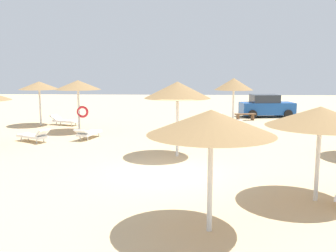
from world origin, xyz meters
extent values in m
plane|color=#D1B284|center=(0.00, 0.00, 0.00)|extent=(80.00, 80.00, 0.00)
cylinder|color=silver|center=(4.42, -2.79, 1.10)|extent=(0.12, 0.12, 2.21)
cone|color=olive|center=(4.42, -2.79, 2.38)|extent=(2.95, 2.95, 0.55)
cylinder|color=silver|center=(-8.68, 10.74, 1.22)|extent=(0.12, 0.12, 2.45)
cone|color=olive|center=(-8.68, 10.74, 2.60)|extent=(2.57, 2.57, 0.51)
cylinder|color=silver|center=(-5.47, 8.41, 1.29)|extent=(0.12, 0.12, 2.57)
cone|color=olive|center=(-5.47, 8.41, 2.74)|extent=(2.63, 2.63, 0.54)
torus|color=red|center=(-5.25, 8.41, 1.17)|extent=(0.70, 0.14, 0.70)
cylinder|color=silver|center=(3.61, 9.45, 1.26)|extent=(0.12, 0.12, 2.52)
cone|color=olive|center=(3.61, 9.45, 2.77)|extent=(2.30, 2.30, 0.70)
cylinder|color=silver|center=(0.42, 2.40, 1.28)|extent=(0.12, 0.12, 2.56)
cone|color=olive|center=(0.42, 2.40, 2.80)|extent=(2.76, 2.76, 0.69)
cylinder|color=silver|center=(1.31, -4.94, 1.16)|extent=(0.12, 0.12, 2.33)
cone|color=olive|center=(1.31, -4.94, 2.51)|extent=(2.85, 2.85, 0.55)
cube|color=white|center=(-7.07, 10.86, 0.28)|extent=(1.82, 1.17, 0.12)
cube|color=white|center=(-7.82, 11.12, 0.48)|extent=(0.70, 0.78, 0.34)
cylinder|color=silver|center=(-7.71, 10.85, 0.11)|extent=(0.06, 0.06, 0.22)
cylinder|color=silver|center=(-7.56, 11.27, 0.11)|extent=(0.06, 0.06, 0.22)
cylinder|color=silver|center=(-6.58, 10.45, 0.11)|extent=(0.06, 0.06, 0.22)
cylinder|color=silver|center=(-6.43, 10.87, 0.11)|extent=(0.06, 0.06, 0.22)
cube|color=white|center=(-4.34, 6.33, 0.28)|extent=(1.05, 1.81, 0.12)
cube|color=white|center=(-4.54, 5.55, 0.47)|extent=(0.75, 0.66, 0.34)
cylinder|color=silver|center=(-4.28, 5.69, 0.11)|extent=(0.06, 0.06, 0.22)
cylinder|color=silver|center=(-4.70, 5.80, 0.11)|extent=(0.06, 0.06, 0.22)
cylinder|color=silver|center=(-3.97, 6.85, 0.11)|extent=(0.06, 0.06, 0.22)
cylinder|color=silver|center=(-4.40, 6.96, 0.11)|extent=(0.06, 0.06, 0.22)
cube|color=white|center=(3.68, 11.75, 0.28)|extent=(1.67, 1.64, 0.12)
cube|color=white|center=(3.11, 12.31, 0.49)|extent=(0.81, 0.81, 0.37)
cylinder|color=silver|center=(3.10, 12.01, 0.11)|extent=(0.06, 0.06, 0.22)
cylinder|color=silver|center=(3.40, 12.33, 0.11)|extent=(0.06, 0.06, 0.22)
cylinder|color=silver|center=(3.96, 11.18, 0.11)|extent=(0.06, 0.06, 0.22)
cylinder|color=silver|center=(4.27, 11.49, 0.11)|extent=(0.06, 0.06, 0.22)
cube|color=white|center=(-7.01, 5.28, 0.28)|extent=(1.80, 1.39, 0.12)
cube|color=white|center=(-6.31, 4.89, 0.52)|extent=(0.72, 0.79, 0.42)
cylinder|color=silver|center=(-6.38, 5.18, 0.11)|extent=(0.06, 0.06, 0.22)
cylinder|color=silver|center=(-6.60, 4.80, 0.11)|extent=(0.06, 0.06, 0.22)
cylinder|color=silver|center=(-7.43, 5.77, 0.11)|extent=(0.06, 0.06, 0.22)
cylinder|color=silver|center=(-7.64, 5.39, 0.11)|extent=(0.06, 0.06, 0.22)
cube|color=brown|center=(5.05, 13.79, 0.45)|extent=(1.55, 0.68, 0.08)
cube|color=brown|center=(4.51, 13.68, 0.21)|extent=(0.19, 0.38, 0.41)
cube|color=brown|center=(5.59, 13.89, 0.21)|extent=(0.19, 0.38, 0.41)
cube|color=#194C9E|center=(6.98, 15.78, 0.67)|extent=(4.16, 2.12, 0.90)
cube|color=#262D38|center=(6.78, 15.76, 1.42)|extent=(2.16, 1.77, 0.60)
cylinder|color=black|center=(8.22, 16.80, 0.32)|extent=(0.66, 0.29, 0.64)
cylinder|color=black|center=(8.41, 15.05, 0.32)|extent=(0.66, 0.29, 0.64)
cylinder|color=black|center=(5.54, 16.51, 0.32)|extent=(0.66, 0.29, 0.64)
cylinder|color=black|center=(5.73, 14.76, 0.32)|extent=(0.66, 0.29, 0.64)
camera|label=1|loc=(0.75, -13.08, 3.66)|focal=40.09mm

